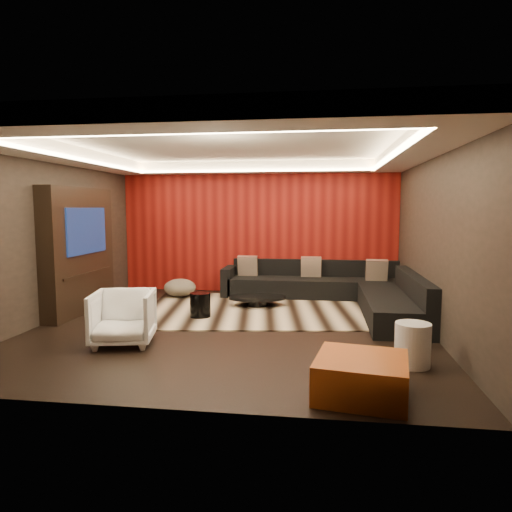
# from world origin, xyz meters

# --- Properties ---
(floor) EXTENTS (6.00, 6.00, 0.02)m
(floor) POSITION_xyz_m (0.00, 0.00, -0.01)
(floor) COLOR black
(floor) RESTS_ON ground
(ceiling) EXTENTS (6.00, 6.00, 0.02)m
(ceiling) POSITION_xyz_m (0.00, 0.00, 2.81)
(ceiling) COLOR silver
(ceiling) RESTS_ON ground
(wall_back) EXTENTS (6.00, 0.02, 2.80)m
(wall_back) POSITION_xyz_m (0.00, 3.01, 1.40)
(wall_back) COLOR black
(wall_back) RESTS_ON ground
(wall_left) EXTENTS (0.02, 6.00, 2.80)m
(wall_left) POSITION_xyz_m (-3.01, 0.00, 1.40)
(wall_left) COLOR black
(wall_left) RESTS_ON ground
(wall_right) EXTENTS (0.02, 6.00, 2.80)m
(wall_right) POSITION_xyz_m (3.01, 0.00, 1.40)
(wall_right) COLOR black
(wall_right) RESTS_ON ground
(red_feature_wall) EXTENTS (5.98, 0.05, 2.78)m
(red_feature_wall) POSITION_xyz_m (0.00, 2.97, 1.40)
(red_feature_wall) COLOR #6B0C0A
(red_feature_wall) RESTS_ON ground
(soffit_back) EXTENTS (6.00, 0.60, 0.22)m
(soffit_back) POSITION_xyz_m (0.00, 2.70, 2.69)
(soffit_back) COLOR silver
(soffit_back) RESTS_ON ground
(soffit_front) EXTENTS (6.00, 0.60, 0.22)m
(soffit_front) POSITION_xyz_m (0.00, -2.70, 2.69)
(soffit_front) COLOR silver
(soffit_front) RESTS_ON ground
(soffit_left) EXTENTS (0.60, 4.80, 0.22)m
(soffit_left) POSITION_xyz_m (-2.70, 0.00, 2.69)
(soffit_left) COLOR silver
(soffit_left) RESTS_ON ground
(soffit_right) EXTENTS (0.60, 4.80, 0.22)m
(soffit_right) POSITION_xyz_m (2.70, 0.00, 2.69)
(soffit_right) COLOR silver
(soffit_right) RESTS_ON ground
(cove_back) EXTENTS (4.80, 0.08, 0.04)m
(cove_back) POSITION_xyz_m (0.00, 2.36, 2.60)
(cove_back) COLOR #FFD899
(cove_back) RESTS_ON ground
(cove_front) EXTENTS (4.80, 0.08, 0.04)m
(cove_front) POSITION_xyz_m (0.00, -2.36, 2.60)
(cove_front) COLOR #FFD899
(cove_front) RESTS_ON ground
(cove_left) EXTENTS (0.08, 4.80, 0.04)m
(cove_left) POSITION_xyz_m (-2.36, 0.00, 2.60)
(cove_left) COLOR #FFD899
(cove_left) RESTS_ON ground
(cove_right) EXTENTS (0.08, 4.80, 0.04)m
(cove_right) POSITION_xyz_m (2.36, 0.00, 2.60)
(cove_right) COLOR #FFD899
(cove_right) RESTS_ON ground
(tv_surround) EXTENTS (0.30, 2.00, 2.20)m
(tv_surround) POSITION_xyz_m (-2.85, 0.60, 1.10)
(tv_surround) COLOR black
(tv_surround) RESTS_ON ground
(tv_screen) EXTENTS (0.04, 1.30, 0.80)m
(tv_screen) POSITION_xyz_m (-2.69, 0.60, 1.45)
(tv_screen) COLOR black
(tv_screen) RESTS_ON ground
(tv_shelf) EXTENTS (0.04, 1.60, 0.04)m
(tv_shelf) POSITION_xyz_m (-2.69, 0.60, 0.70)
(tv_shelf) COLOR black
(tv_shelf) RESTS_ON ground
(rug) EXTENTS (4.35, 3.49, 0.02)m
(rug) POSITION_xyz_m (0.24, 1.23, 0.01)
(rug) COLOR #C6B191
(rug) RESTS_ON floor
(coffee_table) EXTENTS (1.25, 1.25, 0.18)m
(coffee_table) POSITION_xyz_m (0.20, 1.48, 0.11)
(coffee_table) COLOR black
(coffee_table) RESTS_ON rug
(drum_stool) EXTENTS (0.43, 0.43, 0.41)m
(drum_stool) POSITION_xyz_m (-0.63, 0.47, 0.22)
(drum_stool) COLOR black
(drum_stool) RESTS_ON rug
(striped_pouf) EXTENTS (0.67, 0.67, 0.36)m
(striped_pouf) POSITION_xyz_m (-1.51, 2.16, 0.20)
(striped_pouf) COLOR beige
(striped_pouf) RESTS_ON rug
(white_side_table) EXTENTS (0.42, 0.42, 0.51)m
(white_side_table) POSITION_xyz_m (2.44, -1.49, 0.26)
(white_side_table) COLOR silver
(white_side_table) RESTS_ON floor
(orange_ottoman) EXTENTS (1.00, 1.00, 0.39)m
(orange_ottoman) POSITION_xyz_m (1.77, -2.44, 0.19)
(orange_ottoman) COLOR #8C4212
(orange_ottoman) RESTS_ON floor
(armchair) EXTENTS (0.94, 0.96, 0.74)m
(armchair) POSITION_xyz_m (-1.27, -1.14, 0.37)
(armchair) COLOR silver
(armchair) RESTS_ON floor
(sectional_sofa) EXTENTS (3.65, 3.50, 0.75)m
(sectional_sofa) POSITION_xyz_m (1.73, 1.86, 0.26)
(sectional_sofa) COLOR black
(sectional_sofa) RESTS_ON floor
(throw_pillows) EXTENTS (3.06, 0.54, 0.44)m
(throw_pillows) POSITION_xyz_m (1.16, 2.56, 0.62)
(throw_pillows) COLOR beige
(throw_pillows) RESTS_ON sectional_sofa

